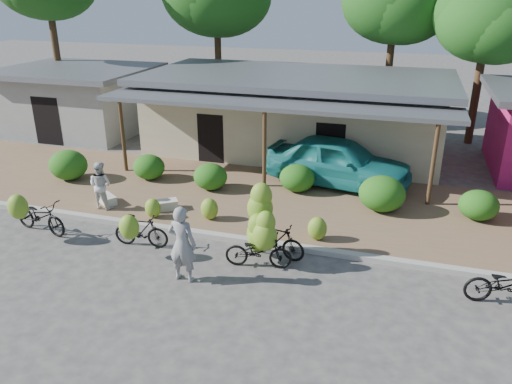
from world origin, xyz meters
TOP-DOWN VIEW (x-y plane):
  - ground at (0.00, 0.00)m, footprint 100.00×100.00m
  - sidewalk at (0.00, 5.00)m, footprint 60.00×6.00m
  - curb at (0.00, 2.00)m, footprint 60.00×0.25m
  - shop_main at (0.00, 10.93)m, footprint 13.00×8.50m
  - shop_grey at (-11.00, 10.99)m, footprint 7.00×6.00m
  - tree_near_right at (7.31, 14.61)m, footprint 4.56×4.39m
  - hedge_0 at (-7.10, 4.64)m, footprint 1.42×1.28m
  - hedge_1 at (-4.28, 5.54)m, footprint 1.19×1.07m
  - hedge_2 at (-1.72, 5.25)m, footprint 1.20×1.08m
  - hedge_3 at (1.23, 5.96)m, footprint 1.23×1.10m
  - hedge_4 at (4.15, 5.14)m, footprint 1.46×1.32m
  - hedge_5 at (7.02, 5.34)m, footprint 1.19×1.07m
  - bike_far_left at (-5.34, 0.79)m, footprint 2.01×1.39m
  - bike_left at (-2.05, 0.82)m, footprint 1.61×1.17m
  - bike_center at (1.32, 1.13)m, footprint 1.80×1.27m
  - bike_right at (1.63, 1.26)m, footprint 1.71×1.29m
  - bike_far_right at (7.22, 0.96)m, footprint 1.95×0.97m
  - loose_banana_a at (-2.54, 2.53)m, footprint 0.49×0.42m
  - loose_banana_b at (-0.82, 2.92)m, footprint 0.55×0.46m
  - loose_banana_c at (2.58, 2.56)m, footprint 0.54×0.46m
  - sack_near at (-2.48, 3.16)m, footprint 0.92×0.82m
  - sack_far at (-4.51, 3.07)m, footprint 0.83×0.74m
  - vendor at (-0.20, -0.29)m, footprint 0.74×0.50m
  - bystander at (-4.45, 2.72)m, footprint 0.79×0.63m
  - teal_van at (2.48, 7.00)m, footprint 5.41×2.89m

SIDE VIEW (x-z plane):
  - ground at x=0.00m, z-range 0.00..0.00m
  - sidewalk at x=0.00m, z-range 0.00..0.12m
  - curb at x=0.00m, z-range 0.00..0.15m
  - sack_far at x=-4.51m, z-range 0.12..0.40m
  - sack_near at x=-2.48m, z-range 0.12..0.42m
  - loose_banana_a at x=-2.54m, z-range 0.12..0.74m
  - loose_banana_c at x=2.58m, z-range 0.12..0.80m
  - loose_banana_b at x=-0.82m, z-range 0.12..0.80m
  - bike_far_right at x=7.22m, z-range 0.00..0.98m
  - bike_left at x=-2.05m, z-range -0.06..1.18m
  - hedge_1 at x=-4.28m, z-range 0.12..1.04m
  - hedge_5 at x=7.02m, z-range 0.12..1.05m
  - bike_far_left at x=-5.34m, z-range -0.13..1.30m
  - hedge_2 at x=-1.72m, z-range 0.12..1.05m
  - hedge_3 at x=1.23m, z-range 0.12..1.08m
  - hedge_0 at x=-7.10m, z-range 0.12..1.23m
  - bike_right at x=1.63m, z-range -0.11..1.47m
  - hedge_4 at x=4.15m, z-range 0.12..1.26m
  - bike_center at x=1.32m, z-range -0.22..1.90m
  - bystander at x=-4.45m, z-range 0.12..1.68m
  - vendor at x=-0.20m, z-range 0.00..1.98m
  - teal_van at x=2.48m, z-range 0.12..1.87m
  - shop_grey at x=-11.00m, z-range 0.04..3.19m
  - shop_main at x=0.00m, z-range 0.05..3.40m
  - tree_near_right at x=7.31m, z-range 1.91..9.12m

